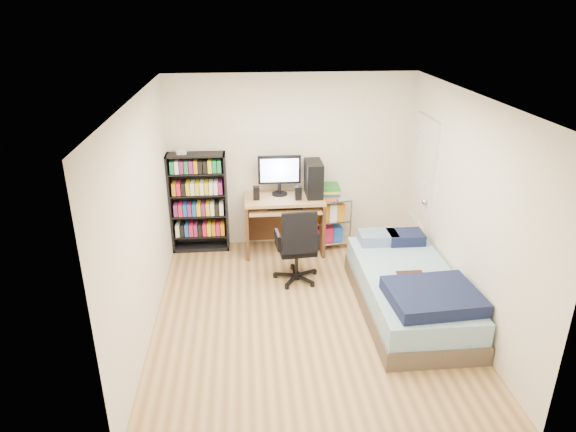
{
  "coord_description": "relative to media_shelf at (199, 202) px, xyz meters",
  "views": [
    {
      "loc": [
        -0.66,
        -5.06,
        3.38
      ],
      "look_at": [
        -0.19,
        0.4,
        1.08
      ],
      "focal_mm": 32.0,
      "sensor_mm": 36.0,
      "label": 1
    }
  ],
  "objects": [
    {
      "name": "computer_desk",
      "position": [
        1.32,
        -0.11,
        0.01
      ],
      "size": [
        1.11,
        0.65,
        1.4
      ],
      "color": "tan",
      "rests_on": "room"
    },
    {
      "name": "wire_cart",
      "position": [
        1.86,
        -0.06,
        -0.12
      ],
      "size": [
        0.65,
        0.51,
        0.95
      ],
      "rotation": [
        0.0,
        0.0,
        0.16
      ],
      "color": "silver",
      "rests_on": "room"
    },
    {
      "name": "door",
      "position": [
        3.06,
        -0.49,
        0.26
      ],
      "size": [
        0.12,
        0.8,
        2.0
      ],
      "color": "silver",
      "rests_on": "room"
    },
    {
      "name": "room",
      "position": [
        1.34,
        -1.84,
        0.51
      ],
      "size": [
        3.58,
        4.08,
        2.58
      ],
      "color": "tan",
      "rests_on": "ground"
    },
    {
      "name": "bed",
      "position": [
        2.53,
        -1.88,
        -0.47
      ],
      "size": [
        1.08,
        2.16,
        0.62
      ],
      "color": "brown",
      "rests_on": "room"
    },
    {
      "name": "office_chair",
      "position": [
        1.31,
        -1.06,
        -0.42
      ],
      "size": [
        0.66,
        0.66,
        1.02
      ],
      "rotation": [
        0.0,
        0.0,
        0.09
      ],
      "color": "black",
      "rests_on": "room"
    },
    {
      "name": "media_shelf",
      "position": [
        0.0,
        0.0,
        0.0
      ],
      "size": [
        0.81,
        0.27,
        1.51
      ],
      "color": "black",
      "rests_on": "room"
    }
  ]
}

